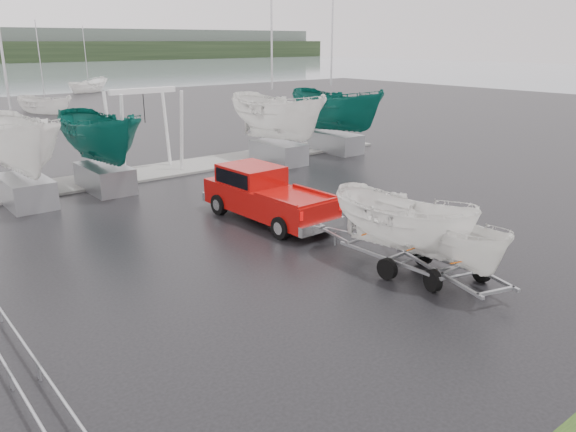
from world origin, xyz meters
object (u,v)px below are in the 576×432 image
(pickup_truck, at_px, (263,193))
(boat_hoist, at_px, (145,119))
(trailer_hitched, at_px, (406,173))
(trailer_parked, at_px, (460,200))

(pickup_truck, distance_m, boat_hoist, 9.60)
(pickup_truck, distance_m, trailer_hitched, 6.59)
(pickup_truck, xyz_separation_m, trailer_parked, (0.54, -7.85, 1.35))
(trailer_hitched, bearing_deg, trailer_parked, -78.68)
(pickup_truck, height_order, trailer_parked, trailer_parked)
(pickup_truck, relative_size, boat_hoist, 1.39)
(trailer_hitched, height_order, boat_hoist, trailer_hitched)
(trailer_parked, xyz_separation_m, boat_hoist, (-0.56, 17.30, 0.34))
(trailer_hitched, relative_size, boat_hoist, 1.27)
(boat_hoist, bearing_deg, pickup_truck, -89.83)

